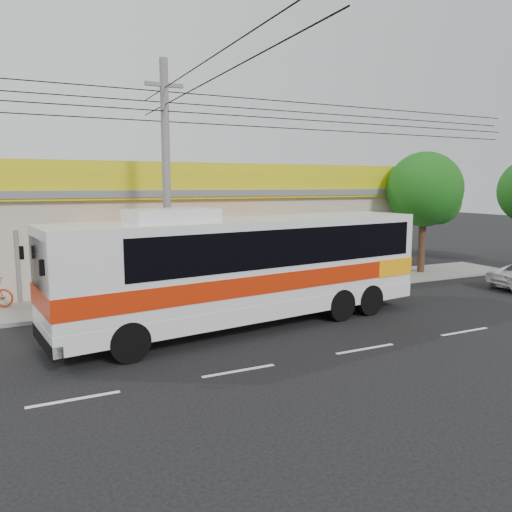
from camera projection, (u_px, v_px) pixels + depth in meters
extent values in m
plane|color=black|center=(318.00, 327.00, 16.72)|extent=(120.00, 120.00, 0.00)
cube|color=gray|center=(245.00, 291.00, 22.07)|extent=(30.00, 3.20, 0.15)
cube|color=#ADA18C|center=(202.00, 234.00, 26.78)|extent=(22.00, 8.00, 4.20)
cube|color=#57595F|center=(202.00, 192.00, 26.46)|extent=(22.60, 8.60, 0.30)
cube|color=#CEC611|center=(231.00, 181.00, 22.70)|extent=(22.00, 0.24, 1.60)
cube|color=#A80912|center=(190.00, 181.00, 21.82)|extent=(9.00, 0.10, 1.20)
cube|color=#126712|center=(349.00, 181.00, 25.45)|extent=(2.40, 0.10, 1.10)
cube|color=navy|center=(391.00, 181.00, 26.60)|extent=(2.20, 0.10, 1.10)
cube|color=#A80912|center=(12.00, 180.00, 18.84)|extent=(3.00, 0.10, 1.10)
cube|color=orange|center=(191.00, 224.00, 21.96)|extent=(10.00, 1.20, 0.37)
cube|color=silver|center=(248.00, 266.00, 16.61)|extent=(13.24, 4.42, 3.14)
cube|color=red|center=(248.00, 277.00, 16.66)|extent=(13.29, 4.46, 0.60)
cube|color=#F69D0C|center=(369.00, 263.00, 19.71)|extent=(2.09, 2.97, 0.65)
cube|color=black|center=(267.00, 243.00, 16.92)|extent=(11.10, 4.17, 1.19)
cube|color=black|center=(42.00, 269.00, 13.06)|extent=(0.49, 2.38, 1.62)
cube|color=silver|center=(172.00, 215.00, 14.89)|extent=(2.78, 1.85, 0.39)
cylinder|color=black|center=(129.00, 342.00, 13.34)|extent=(1.16, 0.49, 1.13)
cylinder|color=black|center=(103.00, 321.00, 15.37)|extent=(1.16, 0.49, 1.13)
cylinder|color=black|center=(369.00, 300.00, 18.21)|extent=(1.16, 0.49, 1.13)
cylinder|color=black|center=(325.00, 288.00, 20.24)|extent=(1.16, 0.49, 1.13)
cylinder|color=#626260|center=(167.00, 189.00, 18.15)|extent=(0.30, 0.30, 9.15)
cube|color=#626260|center=(164.00, 85.00, 17.63)|extent=(1.37, 0.14, 0.14)
cylinder|color=black|center=(422.00, 244.00, 26.26)|extent=(0.37, 0.37, 3.26)
sphere|color=#104A11|center=(424.00, 189.00, 25.86)|extent=(3.88, 3.88, 3.88)
sphere|color=#104A11|center=(437.00, 201.00, 25.93)|extent=(2.45, 2.45, 2.45)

